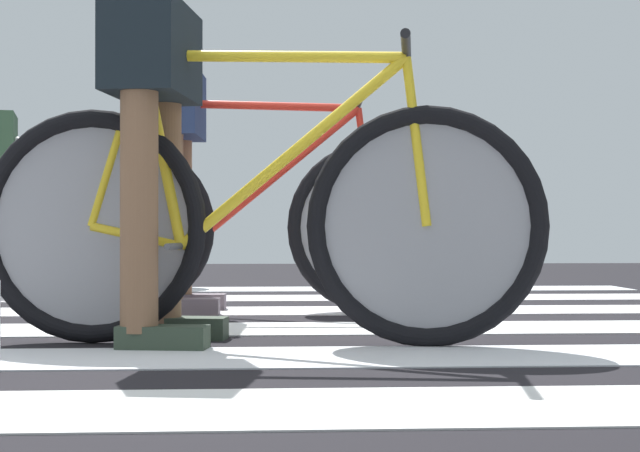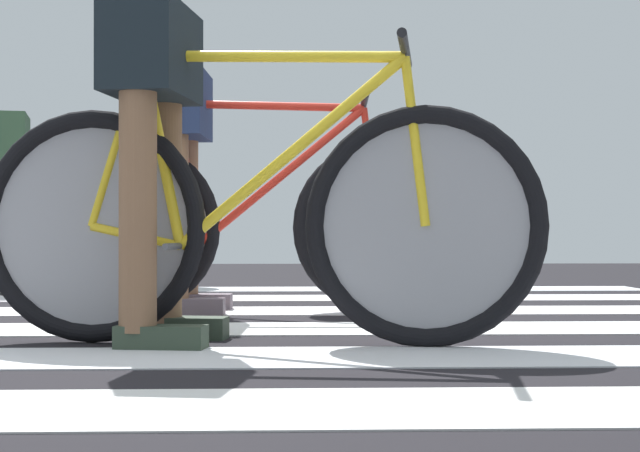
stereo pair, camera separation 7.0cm
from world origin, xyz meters
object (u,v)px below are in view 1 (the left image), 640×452
bicycle_2_of_3 (250,221)px  cyclist_2_of_3 (176,156)px  bicycle_1_of_3 (255,217)px  bicycle_3_of_3 (52,224)px  cyclist_1_of_3 (154,125)px

bicycle_2_of_3 → cyclist_2_of_3: bearing=-180.0°
bicycle_1_of_3 → bicycle_3_of_3: 3.13m
bicycle_2_of_3 → bicycle_3_of_3: bearing=127.4°
bicycle_1_of_3 → bicycle_2_of_3: size_ratio=0.99×
cyclist_2_of_3 → bicycle_3_of_3: bearing=120.1°
bicycle_2_of_3 → cyclist_2_of_3: (-0.31, 0.02, 0.27)m
bicycle_1_of_3 → cyclist_2_of_3: size_ratio=1.70×
cyclist_1_of_3 → bicycle_3_of_3: (-0.91, 2.83, -0.28)m
cyclist_2_of_3 → bicycle_2_of_3: bearing=0.0°
bicycle_1_of_3 → bicycle_3_of_3: bearing=121.8°
bicycle_1_of_3 → bicycle_2_of_3: bearing=100.4°
cyclist_1_of_3 → cyclist_2_of_3: cyclist_1_of_3 is taller
bicycle_1_of_3 → bicycle_2_of_3: 1.16m
cyclist_1_of_3 → cyclist_2_of_3: bearing=100.6°
bicycle_3_of_3 → bicycle_1_of_3: bearing=-77.6°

